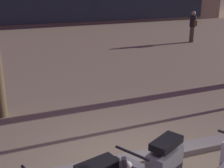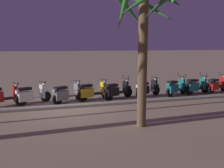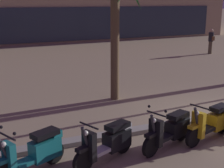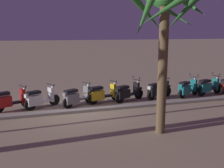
{
  "view_description": "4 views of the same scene",
  "coord_description": "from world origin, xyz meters",
  "px_view_note": "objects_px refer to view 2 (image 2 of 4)",
  "views": [
    {
      "loc": [
        -1.97,
        -4.22,
        3.25
      ],
      "look_at": [
        0.13,
        1.54,
        1.19
      ],
      "focal_mm": 49.4,
      "sensor_mm": 36.0,
      "label": 1
    },
    {
      "loc": [
        0.84,
        10.64,
        2.77
      ],
      "look_at": [
        -1.58,
        1.71,
        1.22
      ],
      "focal_mm": 37.44,
      "sensor_mm": 36.0,
      "label": 2
    },
    {
      "loc": [
        -6.74,
        -6.88,
        3.58
      ],
      "look_at": [
        -2.79,
        2.23,
        0.94
      ],
      "focal_mm": 50.82,
      "sensor_mm": 36.0,
      "label": 3
    },
    {
      "loc": [
        1.86,
        11.0,
        3.39
      ],
      "look_at": [
        -1.43,
        0.09,
        1.09
      ],
      "focal_mm": 41.46,
      "sensor_mm": 36.0,
      "label": 4
    }
  ],
  "objects_px": {
    "palm_tree_near_sign": "(145,17)",
    "scooter_yellow_far_back": "(92,91)",
    "scooter_grey_mid_front": "(66,94)",
    "scooter_teal_gap_after_mid": "(196,86)",
    "scooter_teal_mid_centre": "(175,88)",
    "scooter_red_tail_end": "(216,85)",
    "scooter_red_lead_nearest": "(1,96)",
    "scooter_black_mid_rear": "(147,89)",
    "scooter_white_last_in_row": "(31,95)",
    "scooter_black_second_in_line": "(117,90)"
  },
  "relations": [
    {
      "from": "scooter_grey_mid_front",
      "to": "scooter_red_lead_nearest",
      "type": "distance_m",
      "value": 2.92
    },
    {
      "from": "scooter_black_mid_rear",
      "to": "scooter_red_lead_nearest",
      "type": "relative_size",
      "value": 1.01
    },
    {
      "from": "scooter_black_second_in_line",
      "to": "scooter_red_lead_nearest",
      "type": "bearing_deg",
      "value": -0.01
    },
    {
      "from": "scooter_black_second_in_line",
      "to": "scooter_yellow_far_back",
      "type": "relative_size",
      "value": 0.95
    },
    {
      "from": "scooter_black_second_in_line",
      "to": "scooter_white_last_in_row",
      "type": "distance_m",
      "value": 4.21
    },
    {
      "from": "scooter_teal_gap_after_mid",
      "to": "scooter_red_lead_nearest",
      "type": "distance_m",
      "value": 10.16
    },
    {
      "from": "scooter_white_last_in_row",
      "to": "scooter_teal_mid_centre",
      "type": "bearing_deg",
      "value": 179.4
    },
    {
      "from": "scooter_red_tail_end",
      "to": "scooter_black_second_in_line",
      "type": "xyz_separation_m",
      "value": [
        6.09,
        0.0,
        -0.01
      ]
    },
    {
      "from": "scooter_teal_gap_after_mid",
      "to": "scooter_white_last_in_row",
      "type": "bearing_deg",
      "value": -0.12
    },
    {
      "from": "scooter_teal_gap_after_mid",
      "to": "scooter_grey_mid_front",
      "type": "distance_m",
      "value": 7.25
    },
    {
      "from": "scooter_black_second_in_line",
      "to": "scooter_grey_mid_front",
      "type": "bearing_deg",
      "value": 3.82
    },
    {
      "from": "scooter_grey_mid_front",
      "to": "scooter_black_second_in_line",
      "type": "bearing_deg",
      "value": -176.18
    },
    {
      "from": "palm_tree_near_sign",
      "to": "scooter_white_last_in_row",
      "type": "bearing_deg",
      "value": -46.68
    },
    {
      "from": "scooter_teal_gap_after_mid",
      "to": "scooter_yellow_far_back",
      "type": "bearing_deg",
      "value": -0.68
    },
    {
      "from": "scooter_white_last_in_row",
      "to": "scooter_red_lead_nearest",
      "type": "height_order",
      "value": "same"
    },
    {
      "from": "scooter_red_lead_nearest",
      "to": "palm_tree_near_sign",
      "type": "distance_m",
      "value": 7.4
    },
    {
      "from": "scooter_yellow_far_back",
      "to": "palm_tree_near_sign",
      "type": "xyz_separation_m",
      "value": [
        -1.01,
        4.21,
        3.2
      ]
    },
    {
      "from": "scooter_black_mid_rear",
      "to": "palm_tree_near_sign",
      "type": "xyz_separation_m",
      "value": [
        1.97,
        4.22,
        3.21
      ]
    },
    {
      "from": "scooter_red_tail_end",
      "to": "scooter_grey_mid_front",
      "type": "xyz_separation_m",
      "value": [
        8.66,
        0.18,
        0.0
      ]
    },
    {
      "from": "scooter_grey_mid_front",
      "to": "palm_tree_near_sign",
      "type": "xyz_separation_m",
      "value": [
        -2.29,
        4.01,
        3.21
      ]
    },
    {
      "from": "scooter_red_tail_end",
      "to": "scooter_grey_mid_front",
      "type": "bearing_deg",
      "value": 1.16
    },
    {
      "from": "scooter_teal_gap_after_mid",
      "to": "scooter_teal_mid_centre",
      "type": "distance_m",
      "value": 1.35
    },
    {
      "from": "scooter_black_mid_rear",
      "to": "palm_tree_near_sign",
      "type": "bearing_deg",
      "value": 64.95
    },
    {
      "from": "scooter_teal_mid_centre",
      "to": "scooter_yellow_far_back",
      "type": "relative_size",
      "value": 0.92
    },
    {
      "from": "palm_tree_near_sign",
      "to": "scooter_yellow_far_back",
      "type": "bearing_deg",
      "value": -76.53
    },
    {
      "from": "scooter_yellow_far_back",
      "to": "scooter_red_tail_end",
      "type": "bearing_deg",
      "value": 179.82
    },
    {
      "from": "scooter_white_last_in_row",
      "to": "palm_tree_near_sign",
      "type": "height_order",
      "value": "palm_tree_near_sign"
    },
    {
      "from": "scooter_red_tail_end",
      "to": "scooter_teal_mid_centre",
      "type": "bearing_deg",
      "value": 2.25
    },
    {
      "from": "scooter_teal_mid_centre",
      "to": "scooter_black_second_in_line",
      "type": "xyz_separation_m",
      "value": [
        3.33,
        -0.1,
        -0.01
      ]
    },
    {
      "from": "scooter_grey_mid_front",
      "to": "scooter_black_mid_rear",
      "type": "bearing_deg",
      "value": -177.21
    },
    {
      "from": "scooter_red_tail_end",
      "to": "scooter_black_mid_rear",
      "type": "xyz_separation_m",
      "value": [
        4.4,
        -0.03,
        -0.01
      ]
    },
    {
      "from": "scooter_red_tail_end",
      "to": "scooter_white_last_in_row",
      "type": "distance_m",
      "value": 10.29
    },
    {
      "from": "scooter_white_last_in_row",
      "to": "scooter_red_lead_nearest",
      "type": "relative_size",
      "value": 0.96
    },
    {
      "from": "scooter_teal_mid_centre",
      "to": "scooter_black_mid_rear",
      "type": "height_order",
      "value": "scooter_teal_mid_centre"
    },
    {
      "from": "scooter_teal_gap_after_mid",
      "to": "scooter_teal_mid_centre",
      "type": "height_order",
      "value": "same"
    },
    {
      "from": "scooter_black_second_in_line",
      "to": "palm_tree_near_sign",
      "type": "bearing_deg",
      "value": 86.12
    },
    {
      "from": "scooter_red_lead_nearest",
      "to": "scooter_teal_mid_centre",
      "type": "bearing_deg",
      "value": 179.32
    },
    {
      "from": "scooter_teal_mid_centre",
      "to": "scooter_black_second_in_line",
      "type": "bearing_deg",
      "value": -1.79
    },
    {
      "from": "scooter_black_mid_rear",
      "to": "scooter_yellow_far_back",
      "type": "xyz_separation_m",
      "value": [
        2.98,
        0.01,
        0.01
      ]
    },
    {
      "from": "scooter_teal_mid_centre",
      "to": "scooter_red_lead_nearest",
      "type": "height_order",
      "value": "scooter_teal_mid_centre"
    },
    {
      "from": "palm_tree_near_sign",
      "to": "scooter_teal_mid_centre",
      "type": "bearing_deg",
      "value": -131.55
    },
    {
      "from": "scooter_yellow_far_back",
      "to": "scooter_teal_mid_centre",
      "type": "bearing_deg",
      "value": 178.37
    },
    {
      "from": "scooter_teal_gap_after_mid",
      "to": "scooter_black_mid_rear",
      "type": "height_order",
      "value": "scooter_teal_gap_after_mid"
    },
    {
      "from": "scooter_red_tail_end",
      "to": "scooter_teal_gap_after_mid",
      "type": "bearing_deg",
      "value": 1.94
    },
    {
      "from": "scooter_grey_mid_front",
      "to": "scooter_red_lead_nearest",
      "type": "bearing_deg",
      "value": -3.39
    },
    {
      "from": "scooter_teal_gap_after_mid",
      "to": "scooter_white_last_in_row",
      "type": "xyz_separation_m",
      "value": [
        8.88,
        -0.02,
        -0.01
      ]
    },
    {
      "from": "scooter_red_tail_end",
      "to": "scooter_grey_mid_front",
      "type": "distance_m",
      "value": 8.66
    },
    {
      "from": "scooter_teal_gap_after_mid",
      "to": "palm_tree_near_sign",
      "type": "distance_m",
      "value": 7.21
    },
    {
      "from": "scooter_teal_gap_after_mid",
      "to": "scooter_white_last_in_row",
      "type": "relative_size",
      "value": 1.07
    },
    {
      "from": "scooter_red_lead_nearest",
      "to": "scooter_red_tail_end",
      "type": "bearing_deg",
      "value": -179.98
    }
  ]
}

